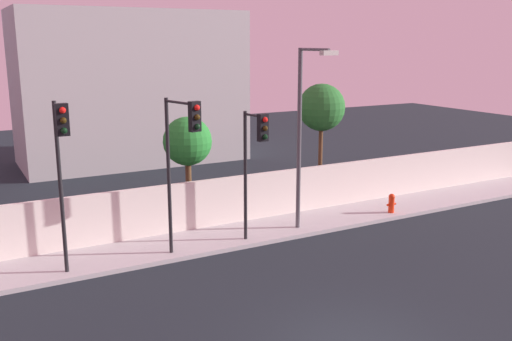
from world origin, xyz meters
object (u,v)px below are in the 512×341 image
object	(u,v)px
fire_hydrant	(391,202)
roadside_tree_midleft	(188,142)
street_lamp_curbside	(303,125)
traffic_light_left	(61,153)
traffic_light_center	(255,149)
roadside_tree_midright	(322,108)
traffic_light_right	(182,145)

from	to	relation	value
fire_hydrant	roadside_tree_midleft	distance (m)	8.60
street_lamp_curbside	traffic_light_left	bearing A→B (deg)	-177.42
traffic_light_center	street_lamp_curbside	bearing A→B (deg)	12.04
fire_hydrant	roadside_tree_midleft	xyz separation A→B (m)	(-7.40, 3.54, 2.57)
traffic_light_left	roadside_tree_midright	bearing A→B (deg)	18.57
traffic_light_left	traffic_light_right	size ratio (longest dim) A/B	1.01
traffic_light_right	fire_hydrant	world-z (taller)	traffic_light_right
street_lamp_curbside	roadside_tree_midright	distance (m)	4.85
traffic_light_left	roadside_tree_midright	distance (m)	12.36
street_lamp_curbside	traffic_light_right	bearing A→B (deg)	-171.88
traffic_light_center	traffic_light_right	distance (m)	2.72
street_lamp_curbside	roadside_tree_midright	size ratio (longest dim) A/B	1.27
traffic_light_right	fire_hydrant	size ratio (longest dim) A/B	6.49
traffic_light_center	roadside_tree_midright	world-z (taller)	roadside_tree_midright
traffic_light_center	traffic_light_right	world-z (taller)	traffic_light_right
traffic_light_center	roadside_tree_midleft	world-z (taller)	traffic_light_center
traffic_light_left	fire_hydrant	world-z (taller)	traffic_light_left
traffic_light_right	fire_hydrant	distance (m)	9.89
traffic_light_right	fire_hydrant	bearing A→B (deg)	4.41
traffic_light_right	roadside_tree_midright	xyz separation A→B (m)	(8.21, 4.26, 0.25)
traffic_light_right	roadside_tree_midright	bearing A→B (deg)	27.42
traffic_light_left	traffic_light_center	world-z (taller)	traffic_light_left
traffic_light_left	roadside_tree_midleft	world-z (taller)	traffic_light_left
traffic_light_left	roadside_tree_midleft	bearing A→B (deg)	36.09
fire_hydrant	roadside_tree_midleft	size ratio (longest dim) A/B	0.19
traffic_light_right	roadside_tree_midleft	distance (m)	4.71
traffic_light_right	traffic_light_center	bearing A→B (deg)	4.79
roadside_tree_midleft	roadside_tree_midright	bearing A→B (deg)	0.00
traffic_light_center	roadside_tree_midright	bearing A→B (deg)	36.13
traffic_light_center	roadside_tree_midleft	bearing A→B (deg)	101.14
traffic_light_left	roadside_tree_midleft	size ratio (longest dim) A/B	1.25
fire_hydrant	roadside_tree_midright	xyz separation A→B (m)	(-1.09, 3.54, 3.55)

